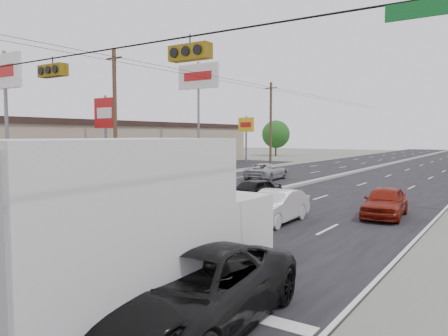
{
  "coord_description": "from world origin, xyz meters",
  "views": [
    {
      "loc": [
        12.64,
        -7.8,
        3.61
      ],
      "look_at": [
        2.3,
        7.62,
        2.2
      ],
      "focal_mm": 35.0,
      "sensor_mm": 36.0,
      "label": 1
    }
  ],
  "objects_px": {
    "oncoming_far": "(267,172)",
    "queue_car_b": "(275,207)",
    "queue_car_e": "(385,202)",
    "utility_pole_left_b": "(115,115)",
    "queue_car_a": "(252,192)",
    "utility_pole_left_c": "(271,123)",
    "tree_left_far": "(276,134)",
    "pole_sign_far": "(246,129)",
    "tan_sedan": "(31,233)",
    "pole_sign_near": "(5,82)",
    "red_sedan": "(199,212)",
    "box_truck": "(132,227)",
    "pole_sign_billboard": "(198,83)",
    "pole_sign_mid": "(106,117)",
    "black_suv": "(193,291)",
    "oncoming_near": "(141,180)"
  },
  "relations": [
    {
      "from": "pole_sign_mid",
      "to": "black_suv",
      "type": "xyz_separation_m",
      "value": [
        24.79,
        -19.61,
        -4.38
      ]
    },
    {
      "from": "queue_car_e",
      "to": "oncoming_near",
      "type": "height_order",
      "value": "oncoming_near"
    },
    {
      "from": "tan_sedan",
      "to": "queue_car_a",
      "type": "xyz_separation_m",
      "value": [
        0.0,
        12.35,
        -0.18
      ]
    },
    {
      "from": "pole_sign_near",
      "to": "oncoming_near",
      "type": "relative_size",
      "value": 1.58
    },
    {
      "from": "queue_car_e",
      "to": "black_suv",
      "type": "bearing_deg",
      "value": -95.35
    },
    {
      "from": "tan_sedan",
      "to": "queue_car_b",
      "type": "bearing_deg",
      "value": 62.46
    },
    {
      "from": "black_suv",
      "to": "queue_car_e",
      "type": "height_order",
      "value": "black_suv"
    },
    {
      "from": "pole_sign_near",
      "to": "red_sedan",
      "type": "relative_size",
      "value": 1.97
    },
    {
      "from": "tan_sedan",
      "to": "oncoming_far",
      "type": "xyz_separation_m",
      "value": [
        -5.38,
        23.96,
        -0.19
      ]
    },
    {
      "from": "pole_sign_billboard",
      "to": "queue_car_b",
      "type": "bearing_deg",
      "value": -46.35
    },
    {
      "from": "pole_sign_far",
      "to": "tan_sedan",
      "type": "height_order",
      "value": "pole_sign_far"
    },
    {
      "from": "utility_pole_left_c",
      "to": "tree_left_far",
      "type": "relative_size",
      "value": 1.63
    },
    {
      "from": "utility_pole_left_b",
      "to": "tree_left_far",
      "type": "height_order",
      "value": "utility_pole_left_b"
    },
    {
      "from": "box_truck",
      "to": "oncoming_far",
      "type": "height_order",
      "value": "box_truck"
    },
    {
      "from": "pole_sign_near",
      "to": "pole_sign_billboard",
      "type": "distance_m",
      "value": 20.09
    },
    {
      "from": "tree_left_far",
      "to": "tan_sedan",
      "type": "xyz_separation_m",
      "value": [
        23.4,
        -60.79,
        -2.87
      ]
    },
    {
      "from": "oncoming_far",
      "to": "queue_car_b",
      "type": "bearing_deg",
      "value": 114.1
    },
    {
      "from": "tan_sedan",
      "to": "pole_sign_far",
      "type": "bearing_deg",
      "value": 105.34
    },
    {
      "from": "pole_sign_far",
      "to": "tree_left_far",
      "type": "relative_size",
      "value": 0.98
    },
    {
      "from": "queue_car_b",
      "to": "oncoming_far",
      "type": "relative_size",
      "value": 0.85
    },
    {
      "from": "pole_sign_billboard",
      "to": "queue_car_a",
      "type": "xyz_separation_m",
      "value": [
        15.9,
        -16.44,
        -8.2
      ]
    },
    {
      "from": "red_sedan",
      "to": "queue_car_b",
      "type": "distance_m",
      "value": 3.47
    },
    {
      "from": "utility_pole_left_b",
      "to": "oncoming_near",
      "type": "relative_size",
      "value": 1.76
    },
    {
      "from": "tree_left_far",
      "to": "oncoming_near",
      "type": "relative_size",
      "value": 1.07
    },
    {
      "from": "oncoming_near",
      "to": "queue_car_a",
      "type": "bearing_deg",
      "value": 175.92
    },
    {
      "from": "queue_car_b",
      "to": "oncoming_near",
      "type": "height_order",
      "value": "oncoming_near"
    },
    {
      "from": "tree_left_far",
      "to": "black_suv",
      "type": "bearing_deg",
      "value": -64.19
    },
    {
      "from": "red_sedan",
      "to": "oncoming_near",
      "type": "xyz_separation_m",
      "value": [
        -9.7,
        6.81,
        0.07
      ]
    },
    {
      "from": "tree_left_far",
      "to": "oncoming_far",
      "type": "xyz_separation_m",
      "value": [
        18.02,
        -36.83,
        -3.05
      ]
    },
    {
      "from": "queue_car_b",
      "to": "queue_car_e",
      "type": "bearing_deg",
      "value": 46.76
    },
    {
      "from": "queue_car_a",
      "to": "oncoming_near",
      "type": "relative_size",
      "value": 0.69
    },
    {
      "from": "oncoming_far",
      "to": "pole_sign_billboard",
      "type": "bearing_deg",
      "value": -30.02
    },
    {
      "from": "pole_sign_mid",
      "to": "queue_car_a",
      "type": "relative_size",
      "value": 1.79
    },
    {
      "from": "queue_car_a",
      "to": "oncoming_near",
      "type": "bearing_deg",
      "value": -173.86
    },
    {
      "from": "queue_car_e",
      "to": "red_sedan",
      "type": "bearing_deg",
      "value": -130.37
    },
    {
      "from": "utility_pole_left_b",
      "to": "queue_car_a",
      "type": "xyz_separation_m",
      "value": [
        13.9,
        -3.44,
        -4.44
      ]
    },
    {
      "from": "oncoming_far",
      "to": "box_truck",
      "type": "bearing_deg",
      "value": 107.32
    },
    {
      "from": "pole_sign_mid",
      "to": "pole_sign_near",
      "type": "bearing_deg",
      "value": -78.69
    },
    {
      "from": "tan_sedan",
      "to": "red_sedan",
      "type": "relative_size",
      "value": 1.28
    },
    {
      "from": "utility_pole_left_c",
      "to": "red_sedan",
      "type": "height_order",
      "value": "utility_pole_left_c"
    },
    {
      "from": "pole_sign_far",
      "to": "queue_car_e",
      "type": "xyz_separation_m",
      "value": [
        23.98,
        -28.19,
        -3.73
      ]
    },
    {
      "from": "queue_car_a",
      "to": "oncoming_far",
      "type": "xyz_separation_m",
      "value": [
        -5.38,
        11.61,
        -0.0
      ]
    },
    {
      "from": "pole_sign_mid",
      "to": "oncoming_near",
      "type": "height_order",
      "value": "pole_sign_mid"
    },
    {
      "from": "tree_left_far",
      "to": "queue_car_b",
      "type": "xyz_separation_m",
      "value": [
        26.57,
        -51.99,
        -3.05
      ]
    },
    {
      "from": "utility_pole_left_c",
      "to": "oncoming_far",
      "type": "xyz_separation_m",
      "value": [
        8.52,
        -16.83,
        -4.44
      ]
    },
    {
      "from": "pole_sign_billboard",
      "to": "black_suv",
      "type": "bearing_deg",
      "value": -53.02
    },
    {
      "from": "pole_sign_billboard",
      "to": "queue_car_e",
      "type": "distance_m",
      "value": 28.88
    },
    {
      "from": "queue_car_e",
      "to": "oncoming_far",
      "type": "distance_m",
      "value": 16.49
    },
    {
      "from": "pole_sign_near",
      "to": "tree_left_far",
      "type": "distance_m",
      "value": 52.57
    },
    {
      "from": "red_sedan",
      "to": "oncoming_near",
      "type": "height_order",
      "value": "oncoming_near"
    }
  ]
}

